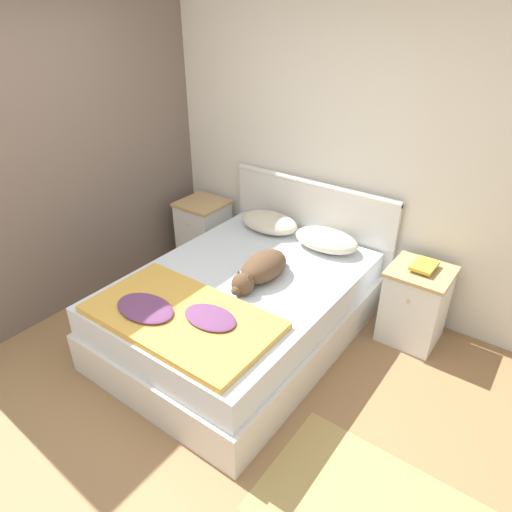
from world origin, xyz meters
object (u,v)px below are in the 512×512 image
pillow_left (269,222)px  dog (261,269)px  nightstand_right (415,304)px  bed (241,309)px  nightstand_left (204,230)px  book_stack (424,266)px  pillow_right (326,240)px

pillow_left → dog: 0.84m
nightstand_right → bed: bearing=-143.9°
nightstand_left → book_stack: book_stack is taller
nightstand_right → dog: size_ratio=0.95×
pillow_left → book_stack: 1.39m
bed → pillow_right: size_ratio=3.68×
dog → book_stack: dog is taller
nightstand_left → dog: size_ratio=0.95×
nightstand_right → pillow_left: size_ratio=1.13×
nightstand_right → book_stack: size_ratio=2.70×
bed → nightstand_right: bearing=36.1°
nightstand_right → dog: dog is taller
bed → pillow_right: pillow_right is taller
pillow_right → pillow_left: bearing=180.0°
pillow_left → bed: bearing=-70.1°
bed → nightstand_right: nightstand_right is taller
nightstand_right → pillow_left: bearing=179.9°
pillow_left → book_stack: pillow_left is taller
pillow_right → book_stack: size_ratio=2.39×
pillow_right → book_stack: 0.81m
nightstand_right → pillow_left: 1.42m
book_stack → pillow_left: bearing=-179.3°
nightstand_left → nightstand_right: 2.18m
pillow_left → book_stack: (1.39, 0.02, 0.02)m
bed → pillow_right: bearing=70.1°
pillow_right → nightstand_right: bearing=-0.2°
bed → dog: size_ratio=3.10×
dog → book_stack: bearing=37.7°
nightstand_right → pillow_right: 0.86m
nightstand_right → pillow_right: pillow_right is taller
pillow_right → dog: (-0.15, -0.72, 0.02)m
bed → nightstand_left: 1.35m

